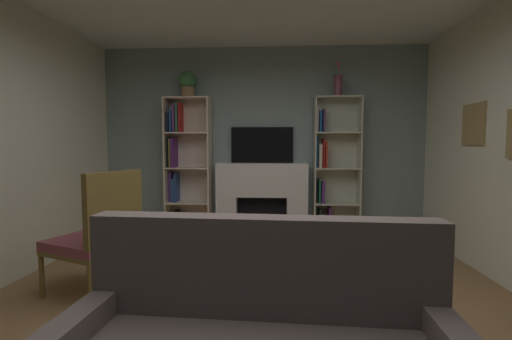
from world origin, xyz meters
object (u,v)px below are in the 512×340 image
armchair (99,235)px  vase_with_flowers (338,84)px  tv (262,145)px  bookshelf_right (331,173)px  bookshelf_left (184,169)px  fireplace (262,198)px  potted_plant (187,83)px

armchair → vase_with_flowers: bearing=39.8°
vase_with_flowers → armchair: 3.57m
tv → armchair: (-1.36, -2.14, -0.80)m
bookshelf_right → vase_with_flowers: (0.07, -0.05, 1.25)m
bookshelf_right → bookshelf_left: bearing=-179.6°
fireplace → vase_with_flowers: size_ratio=2.91×
bookshelf_right → armchair: bookshelf_right is taller
tv → bookshelf_left: bookshelf_left is taller
fireplace → tv: size_ratio=1.57×
vase_with_flowers → bookshelf_left: bearing=179.1°
fireplace → armchair: armchair is taller
potted_plant → vase_with_flowers: vase_with_flowers is taller
bookshelf_left → bookshelf_right: 2.15m
bookshelf_left → vase_with_flowers: vase_with_flowers is taller
bookshelf_right → armchair: size_ratio=1.82×
bookshelf_left → vase_with_flowers: bearing=-0.9°
bookshelf_right → potted_plant: potted_plant is taller
bookshelf_right → armchair: (-2.36, -2.07, -0.40)m
armchair → tv: bearing=57.6°
bookshelf_right → vase_with_flowers: size_ratio=4.14×
fireplace → tv: 0.77m
fireplace → bookshelf_left: 1.22m
fireplace → armchair: (-1.36, -2.05, -0.04)m
bookshelf_left → tv: bearing=4.3°
fireplace → potted_plant: size_ratio=3.74×
bookshelf_left → vase_with_flowers: 2.53m
bookshelf_right → potted_plant: (-2.06, -0.05, 1.28)m
bookshelf_left → bookshelf_right: (2.15, 0.02, -0.04)m
fireplace → bookshelf_right: 1.06m
potted_plant → vase_with_flowers: 2.14m
bookshelf_left → armchair: bookshelf_left is taller
bookshelf_left → bookshelf_right: same height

